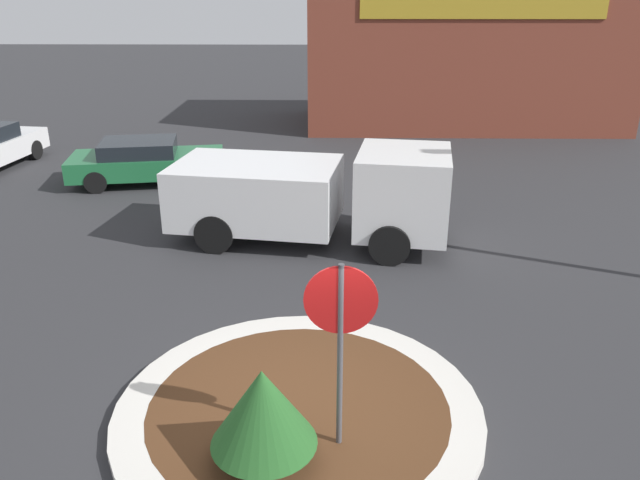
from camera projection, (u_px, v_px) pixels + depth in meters
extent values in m
plane|color=#2D2D30|center=(299.00, 414.00, 8.38)|extent=(120.00, 120.00, 0.00)
cylinder|color=beige|center=(299.00, 410.00, 8.36)|extent=(4.91, 4.91, 0.15)
cylinder|color=#4C2D19|center=(299.00, 410.00, 8.36)|extent=(4.02, 4.02, 0.15)
cylinder|color=#4C4C51|center=(340.00, 364.00, 7.24)|extent=(0.07, 0.07, 2.54)
cylinder|color=#B71414|center=(341.00, 300.00, 6.92)|extent=(0.84, 0.03, 0.84)
cylinder|color=brown|center=(265.00, 451.00, 7.30)|extent=(0.08, 0.08, 0.26)
cone|color=#235623|center=(263.00, 407.00, 7.07)|extent=(1.25, 1.25, 0.98)
cube|color=white|center=(403.00, 191.00, 13.49)|extent=(2.26, 2.55, 1.74)
cube|color=white|center=(257.00, 192.00, 14.07)|extent=(3.95, 2.92, 1.34)
cube|color=black|center=(436.00, 179.00, 13.27)|extent=(0.35, 2.02, 0.61)
cylinder|color=black|center=(396.00, 210.00, 14.83)|extent=(0.89, 0.39, 0.86)
cylinder|color=black|center=(390.00, 245.00, 12.81)|extent=(0.89, 0.39, 0.86)
cylinder|color=black|center=(243.00, 202.00, 15.41)|extent=(0.89, 0.39, 0.86)
cylinder|color=black|center=(215.00, 234.00, 13.40)|extent=(0.89, 0.39, 0.86)
cube|color=brown|center=(462.00, 55.00, 25.61)|extent=(12.52, 6.00, 5.58)
cube|color=#B28E23|center=(484.00, 6.00, 22.06)|extent=(8.77, 0.08, 0.90)
cube|color=#1E6638|center=(148.00, 164.00, 18.27)|extent=(4.61, 2.58, 0.58)
cube|color=black|center=(138.00, 148.00, 18.05)|extent=(2.34, 1.99, 0.42)
cylinder|color=black|center=(196.00, 163.00, 19.34)|extent=(0.65, 0.31, 0.62)
cylinder|color=black|center=(194.00, 178.00, 17.74)|extent=(0.65, 0.31, 0.62)
cylinder|color=black|center=(106.00, 166.00, 18.97)|extent=(0.65, 0.31, 0.62)
cylinder|color=black|center=(96.00, 182.00, 17.37)|extent=(0.65, 0.31, 0.62)
cylinder|color=black|center=(35.00, 150.00, 20.84)|extent=(0.27, 0.65, 0.63)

